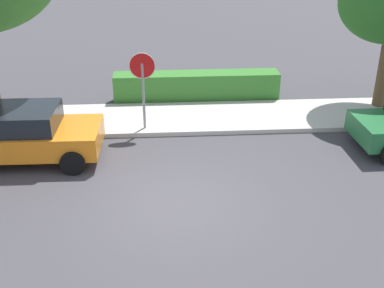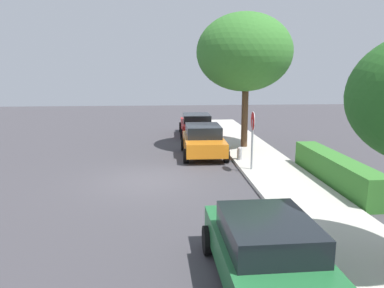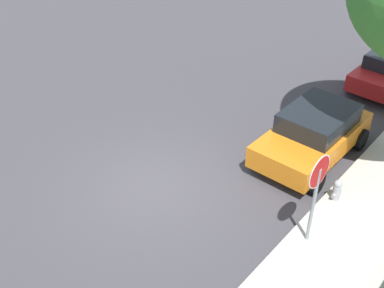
{
  "view_description": "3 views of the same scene",
  "coord_description": "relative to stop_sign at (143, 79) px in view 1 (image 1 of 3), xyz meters",
  "views": [
    {
      "loc": [
        -0.26,
        -9.42,
        6.03
      ],
      "look_at": [
        0.44,
        1.05,
        1.0
      ],
      "focal_mm": 45.0,
      "sensor_mm": 36.0,
      "label": 1
    },
    {
      "loc": [
        13.47,
        0.56,
        4.05
      ],
      "look_at": [
        -1.17,
        1.72,
        1.13
      ],
      "focal_mm": 35.0,
      "sensor_mm": 36.0,
      "label": 2
    },
    {
      "loc": [
        6.87,
        7.08,
        8.21
      ],
      "look_at": [
        -0.8,
        0.65,
        1.24
      ],
      "focal_mm": 45.0,
      "sensor_mm": 36.0,
      "label": 3
    }
  ],
  "objects": [
    {
      "name": "stop_sign",
      "position": [
        0.0,
        0.0,
        0.0
      ],
      "size": [
        0.77,
        0.08,
        2.47
      ],
      "color": "gray",
      "rests_on": "ground_plane"
    },
    {
      "name": "ground_plane",
      "position": [
        0.8,
        -4.08,
        -1.7
      ],
      "size": [
        60.0,
        60.0,
        0.0
      ],
      "primitive_type": "plane",
      "color": "#423F44"
    },
    {
      "name": "front_yard_hedge",
      "position": [
        1.77,
        2.61,
        -1.18
      ],
      "size": [
        5.78,
        0.83,
        1.02
      ],
      "color": "#387A2D",
      "rests_on": "ground_plane"
    },
    {
      "name": "parked_car_orange",
      "position": [
        -3.13,
        -1.6,
        -0.93
      ],
      "size": [
        3.88,
        2.07,
        1.47
      ],
      "color": "orange",
      "rests_on": "ground_plane"
    },
    {
      "name": "sidewalk_curb",
      "position": [
        0.8,
        0.86,
        -1.63
      ],
      "size": [
        32.0,
        2.52,
        0.14
      ],
      "primitive_type": "cube",
      "color": "beige",
      "rests_on": "ground_plane"
    },
    {
      "name": "fire_hydrant",
      "position": [
        -1.7,
        -0.13,
        -1.34
      ],
      "size": [
        0.3,
        0.22,
        0.72
      ],
      "color": "#A5A5A8",
      "rests_on": "ground_plane"
    }
  ]
}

